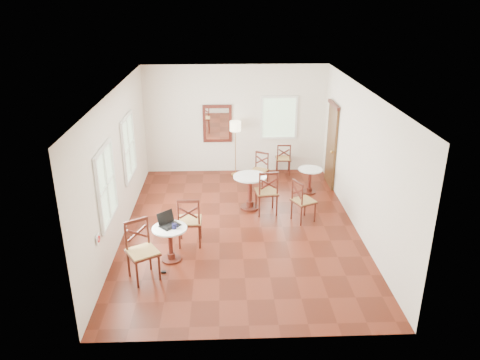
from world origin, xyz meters
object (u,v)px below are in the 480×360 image
Objects in this scene: floor_lamp at (235,130)px; chair_mid_b at (303,201)px; laptop at (168,222)px; cafe_table_near at (170,240)px; chair_near_b at (142,251)px; cafe_table_mid at (250,188)px; navy_mug at (175,226)px; water_glass at (176,222)px; mouse at (168,228)px; chair_back_b at (259,170)px; power_adapter at (164,272)px; chair_back_a at (283,158)px; chair_near_a at (189,221)px; cafe_table_back at (310,178)px; chair_mid_a at (267,192)px.

chair_mid_b is at bearing -63.98° from floor_lamp.
chair_mid_b is 2.13× the size of laptop.
floor_lamp is (1.37, 4.41, 0.88)m from cafe_table_near.
chair_near_b reaches higher than chair_mid_b.
cafe_table_mid is 6.56× the size of navy_mug.
laptop is 4.34× the size of water_glass.
laptop reaches higher than cafe_table_mid.
cafe_table_near is 4.70m from floor_lamp.
cafe_table_near is at bearing 21.68° from chair_near_b.
mouse is at bearing -110.47° from cafe_table_near.
chair_back_b is 1.34m from floor_lamp.
power_adapter is (-0.10, -0.44, -0.41)m from cafe_table_near.
chair_back_a reaches higher than power_adapter.
floor_lamp is 12.29× the size of navy_mug.
chair_near_a is 3.40m from chair_back_b.
cafe_table_mid is at bearing -82.83° from floor_lamp.
chair_near_b reaches higher than chair_near_a.
cafe_table_mid is 2.84m from mouse.
power_adapter is (-0.08, -0.38, -0.70)m from mouse.
cafe_table_back is at bearing 113.81° from chair_back_a.
floor_lamp is at bearing -82.29° from chair_mid_a.
chair_mid_b reaches higher than power_adapter.
cafe_table_mid is at bearing 22.70° from chair_near_b.
floor_lamp reaches higher than chair_mid_a.
cafe_table_near reaches higher than cafe_table_back.
floor_lamp is (1.80, 4.98, 0.76)m from chair_near_b.
chair_mid_a reaches higher than chair_back_a.
water_glass is at bearing -136.03° from cafe_table_back.
power_adapter is at bearing 98.33° from chair_mid_b.
mouse is at bearing -171.85° from navy_mug.
chair_near_a is 1.18× the size of chair_back_a.
navy_mug is (-1.91, -2.00, 0.21)m from chair_mid_a.
chair_mid_b is at bearing -31.78° from cafe_table_mid.
chair_near_b is at bearing 39.11° from chair_mid_a.
chair_mid_b is at bearing 34.67° from power_adapter.
chair_back_b is (2.40, 4.13, -0.09)m from chair_near_b.
chair_back_b reaches higher than cafe_table_mid.
chair_back_b is (-0.04, 1.60, -0.08)m from chair_mid_a.
chair_back_b reaches higher than water_glass.
chair_mid_a is at bearing -75.38° from floor_lamp.
laptop is 5.30× the size of power_adapter.
mouse is (-2.79, -1.60, 0.23)m from chair_mid_b.
power_adapter is (-2.81, -4.89, -0.43)m from chair_back_a.
chair_back_b is 8.62× the size of water_glass.
chair_near_a is 0.69× the size of floor_lamp.
chair_near_a is 0.99× the size of chair_mid_a.
chair_near_a is 2.32× the size of laptop.
chair_back_a is 7.24× the size of navy_mug.
navy_mug is (-0.23, -0.63, 0.21)m from chair_near_a.
water_glass is (-3.11, -3.00, 0.35)m from cafe_table_back.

